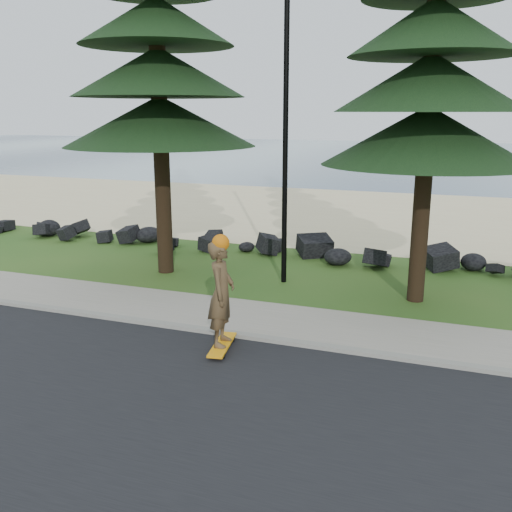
{
  "coord_description": "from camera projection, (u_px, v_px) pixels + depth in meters",
  "views": [
    {
      "loc": [
        4.36,
        -11.03,
        4.5
      ],
      "look_at": [
        0.36,
        0.0,
        1.52
      ],
      "focal_mm": 40.0,
      "sensor_mm": 36.0,
      "label": 1
    }
  ],
  "objects": [
    {
      "name": "ocean",
      "position": [
        420.0,
        156.0,
        59.06
      ],
      "size": [
        160.0,
        58.0,
        0.01
      ],
      "primitive_type": "cube",
      "color": "#364F68",
      "rests_on": "ground"
    },
    {
      "name": "lamp_post",
      "position": [
        286.0,
        126.0,
        14.49
      ],
      "size": [
        0.25,
        0.14,
        8.14
      ],
      "color": "black",
      "rests_on": "ground"
    },
    {
      "name": "seawall_boulders",
      "position": [
        307.0,
        261.0,
        17.7
      ],
      "size": [
        60.0,
        2.4,
        1.1
      ],
      "primitive_type": null,
      "color": "black",
      "rests_on": "ground"
    },
    {
      "name": "road",
      "position": [
        131.0,
        422.0,
        8.5
      ],
      "size": [
        160.0,
        7.0,
        0.02
      ],
      "primitive_type": "cube",
      "color": "black",
      "rests_on": "ground"
    },
    {
      "name": "kerb",
      "position": [
        225.0,
        333.0,
        11.77
      ],
      "size": [
        160.0,
        0.2,
        0.1
      ],
      "primitive_type": "cube",
      "color": "gray",
      "rests_on": "ground"
    },
    {
      "name": "beach_sand",
      "position": [
        358.0,
        214.0,
        25.81
      ],
      "size": [
        160.0,
        15.0,
        0.01
      ],
      "primitive_type": "cube",
      "color": "beige",
      "rests_on": "ground"
    },
    {
      "name": "sidewalk",
      "position": [
        244.0,
        316.0,
        12.77
      ],
      "size": [
        160.0,
        2.0,
        0.08
      ],
      "primitive_type": "cube",
      "color": "gray",
      "rests_on": "ground"
    },
    {
      "name": "skateboarder",
      "position": [
        221.0,
        294.0,
        10.78
      ],
      "size": [
        0.6,
        1.26,
        2.28
      ],
      "rotation": [
        0.0,
        0.0,
        1.74
      ],
      "color": "orange",
      "rests_on": "ground"
    },
    {
      "name": "ground",
      "position": [
        241.0,
        321.0,
        12.6
      ],
      "size": [
        160.0,
        160.0,
        0.0
      ],
      "primitive_type": "plane",
      "color": "#28531A",
      "rests_on": "ground"
    }
  ]
}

